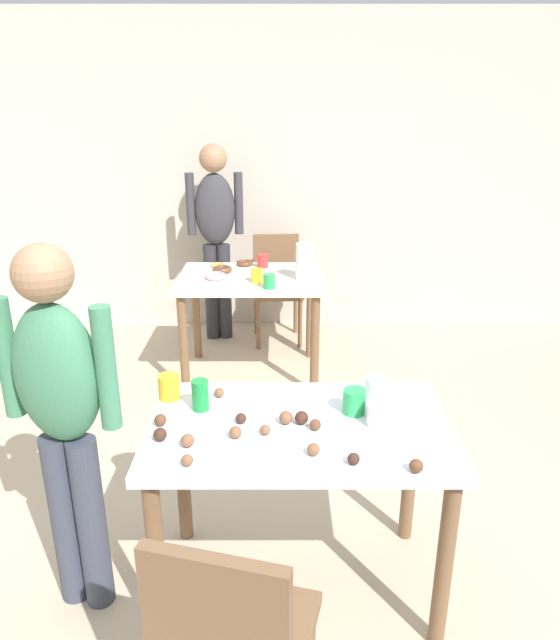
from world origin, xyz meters
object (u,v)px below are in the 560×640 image
Objects in this scene: dining_table_near at (301,450)px; pitcher_far at (307,262)px; soda_can at (203,395)px; dining_table_far at (253,291)px; chair_far_table at (279,281)px; person_adult_far at (218,225)px; mixing_bowl at (395,414)px; person_girl_near at (65,406)px.

dining_table_near is 4.52× the size of pitcher_far.
soda_can is (-0.38, 0.11, 0.17)m from dining_table_near.
pitcher_far reaches higher than dining_table_far.
chair_far_table reaches higher than dining_table_near.
dining_table_near is 0.70× the size of person_adult_far.
dining_table_near is at bearing -16.23° from soda_can.
dining_table_far is 1.93m from soda_can.
soda_can is at bearing 171.34° from mixing_bowl.
pitcher_far is (0.94, 2.01, 0.01)m from person_girl_near.
dining_table_near is at bearing -82.15° from dining_table_far.
person_girl_near is 5.83× the size of pitcher_far.
mixing_bowl is at bearing -71.27° from person_adult_far.
dining_table_near is 1.95m from pitcher_far.
person_adult_far reaches higher than chair_far_table.
chair_far_table is 0.93m from pitcher_far.
dining_table_far is at bearing 75.00° from person_girl_near.
pitcher_far is (-0.25, 1.93, 0.08)m from mixing_bowl.
chair_far_table is (0.18, 0.73, -0.14)m from dining_table_far.
mixing_bowl is (0.34, 0.00, 0.16)m from dining_table_near.
person_girl_near is at bearing -158.02° from soda_can.
person_girl_near is at bearing -115.02° from pitcher_far.
chair_far_table is 7.13× the size of soda_can.
pitcher_far is at bearing 97.31° from mixing_bowl.
chair_far_table is 0.60× the size of person_girl_near.
mixing_bowl is at bearing 3.67° from person_girl_near.
person_girl_near is (-0.84, -0.08, 0.23)m from dining_table_near.
chair_far_table is at bearing 75.30° from person_girl_near.
chair_far_table is at bearing -0.01° from person_adult_far.
person_adult_far reaches higher than dining_table_near.
person_adult_far reaches higher than mixing_bowl.
person_girl_near is at bearing -104.70° from chair_far_table.
person_adult_far is (0.25, 2.83, 0.10)m from person_girl_near.
chair_far_table is at bearing 83.93° from soda_can.
dining_table_near is 0.38m from mixing_bowl.
pitcher_far reaches higher than dining_table_near.
soda_can reaches higher than chair_far_table.
dining_table_near is 2.76m from chair_far_table.
person_girl_near is 11.88× the size of soda_can.
person_adult_far is 6.42× the size of pitcher_far.
mixing_bowl is at bearing -82.69° from pitcher_far.
pitcher_far is at bearing 75.36° from soda_can.
pitcher_far is at bearing -76.71° from chair_far_table.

